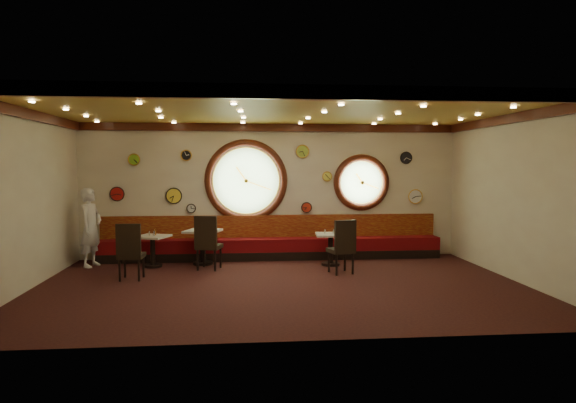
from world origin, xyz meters
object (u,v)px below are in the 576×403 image
object	(u,v)px
chair_b	(207,239)
condiment_a_bottle	(155,232)
chair_a	(130,248)
condiment_b_pepper	(202,228)
table_c	(331,245)
table_a	(153,247)
condiment_b_bottle	(209,226)
waiter	(91,227)
condiment_c_bottle	(336,229)
chair_c	(343,243)
condiment_c_pepper	(333,231)
table_b	(203,243)
condiment_b_salt	(200,227)
condiment_a_salt	(149,233)
condiment_c_salt	(325,231)
condiment_a_pepper	(154,233)

from	to	relation	value
chair_b	condiment_a_bottle	distance (m)	1.29
chair_a	condiment_b_pepper	distance (m)	1.96
table_c	chair_a	bearing A→B (deg)	-164.43
table_a	chair_b	size ratio (longest dim) A/B	1.13
chair_a	condiment_b_bottle	bearing A→B (deg)	51.97
condiment_a_bottle	waiter	xyz separation A→B (m)	(-1.39, 0.10, 0.10)
chair_b	condiment_c_bottle	distance (m)	2.85
chair_c	condiment_c_pepper	bearing A→B (deg)	76.55
chair_a	condiment_b_pepper	world-z (taller)	chair_a
table_b	chair_a	bearing A→B (deg)	-130.26
table_c	chair_c	xyz separation A→B (m)	(0.09, -0.95, 0.19)
condiment_b_salt	table_a	bearing A→B (deg)	-164.01
table_c	condiment_b_pepper	size ratio (longest dim) A/B	6.39
chair_b	condiment_b_pepper	xyz separation A→B (m)	(-0.16, 0.64, 0.17)
chair_a	condiment_a_bottle	size ratio (longest dim) A/B	5.02
chair_c	condiment_a_salt	bearing A→B (deg)	149.40
condiment_b_bottle	waiter	bearing A→B (deg)	-177.05
condiment_c_salt	condiment_c_bottle	world-z (taller)	condiment_c_bottle
table_c	table_a	bearing A→B (deg)	177.38
chair_c	condiment_a_bottle	distance (m)	4.12
table_b	condiment_a_pepper	xyz separation A→B (m)	(-1.02, -0.25, 0.25)
table_a	table_c	distance (m)	3.90
chair_b	condiment_a_salt	world-z (taller)	chair_b
chair_b	condiment_a_pepper	world-z (taller)	chair_b
table_a	condiment_b_bottle	world-z (taller)	condiment_b_bottle
table_c	condiment_a_pepper	distance (m)	3.87
condiment_c_salt	waiter	world-z (taller)	waiter
table_b	waiter	world-z (taller)	waiter
table_b	condiment_a_bottle	world-z (taller)	condiment_a_bottle
chair_c	condiment_b_bottle	size ratio (longest dim) A/B	4.63
condiment_b_salt	condiment_b_bottle	size ratio (longest dim) A/B	0.61
condiment_c_bottle	condiment_c_pepper	bearing A→B (deg)	-129.77
chair_a	table_b	bearing A→B (deg)	52.67
table_b	condiment_a_bottle	xyz separation A→B (m)	(-1.02, -0.11, 0.27)
condiment_c_salt	condiment_c_pepper	world-z (taller)	condiment_c_pepper
condiment_b_pepper	condiment_c_bottle	size ratio (longest dim) A/B	0.62
table_b	condiment_a_salt	size ratio (longest dim) A/B	9.68
condiment_a_salt	condiment_b_pepper	distance (m)	1.13
chair_c	condiment_c_bottle	bearing A→B (deg)	72.55
table_b	condiment_b_bottle	xyz separation A→B (m)	(0.14, 0.12, 0.36)
chair_a	condiment_c_pepper	bearing A→B (deg)	18.23
table_a	chair_c	world-z (taller)	chair_c
table_c	condiment_c_salt	size ratio (longest dim) A/B	8.08
table_a	condiment_c_salt	xyz separation A→B (m)	(3.78, -0.13, 0.32)
chair_b	condiment_a_pepper	size ratio (longest dim) A/B	6.72
condiment_b_salt	condiment_c_pepper	world-z (taller)	condiment_b_salt
condiment_a_salt	condiment_a_bottle	bearing A→B (deg)	24.80
condiment_c_pepper	condiment_b_salt	bearing A→B (deg)	171.05
condiment_a_salt	condiment_b_salt	world-z (taller)	condiment_b_salt
chair_c	condiment_c_bottle	distance (m)	1.05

